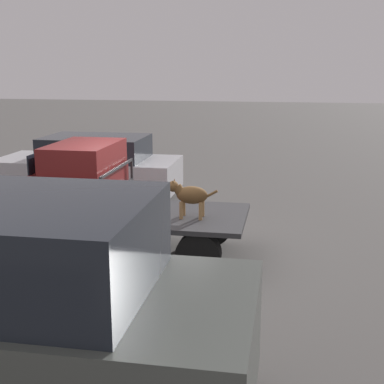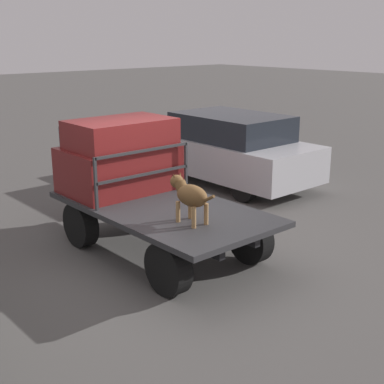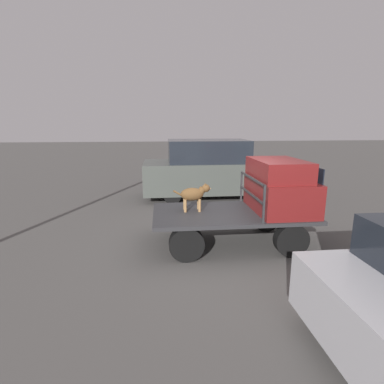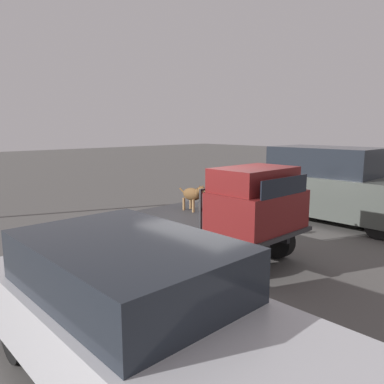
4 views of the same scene
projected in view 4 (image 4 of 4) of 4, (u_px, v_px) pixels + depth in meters
The scene contains 7 objects.
ground_plane at pixel (214, 253), 8.10m from camera, with size 80.00×80.00×0.00m, color #514F4C.
flatbed_truck at pixel (214, 228), 8.00m from camera, with size 3.53×1.85×0.77m.
truck_cab at pixel (256, 200), 7.09m from camera, with size 1.21×1.73×1.17m.
truck_headboard at pixel (230, 197), 7.56m from camera, with size 0.04×1.73×0.78m.
dog at pixel (194, 194), 8.62m from camera, with size 0.87×0.29×0.65m.
parked_sedan at pixel (136, 314), 3.83m from camera, with size 4.39×1.83×1.56m.
parked_pickup_far at pixel (331, 186), 10.73m from camera, with size 5.21×2.04×2.13m.
Camera 4 is at (5.31, -5.67, 2.67)m, focal length 35.00 mm.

